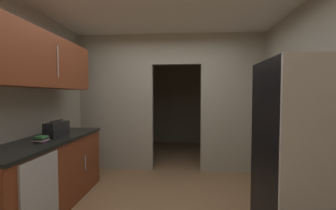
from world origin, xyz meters
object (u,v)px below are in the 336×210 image
at_px(refrigerator, 309,161).
at_px(boombox, 57,129).
at_px(dishwasher, 41,199).
at_px(book_stack, 41,139).

xyz_separation_m(refrigerator, boombox, (-2.79, 0.80, 0.12)).
distance_m(dishwasher, boombox, 0.98).
height_order(refrigerator, book_stack, refrigerator).
distance_m(boombox, book_stack, 0.36).
bearing_deg(book_stack, refrigerator, -9.19).
bearing_deg(refrigerator, book_stack, 170.81).
bearing_deg(dishwasher, book_stack, 123.03).
bearing_deg(book_stack, boombox, 93.94).
distance_m(refrigerator, book_stack, 2.80).
xyz_separation_m(dishwasher, boombox, (-0.27, 0.74, 0.58)).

